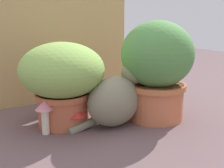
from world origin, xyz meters
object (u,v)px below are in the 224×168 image
leafy_planter (157,67)px  cat (117,98)px  mushroom_ornament_red (76,113)px  mushroom_ornament_pink (45,110)px  grass_planter (62,78)px

leafy_planter → cat: 0.24m
cat → mushroom_ornament_red: 0.19m
cat → mushroom_ornament_red: cat is taller
mushroom_ornament_pink → mushroom_ornament_red: mushroom_ornament_pink is taller
mushroom_ornament_pink → cat: bearing=-11.5°
leafy_planter → mushroom_ornament_red: (-0.38, 0.06, -0.17)m
cat → mushroom_ornament_red: bearing=168.2°
grass_planter → leafy_planter: (0.40, -0.15, 0.03)m
grass_planter → mushroom_ornament_pink: (-0.10, -0.06, -0.11)m
cat → mushroom_ornament_pink: size_ratio=2.74×
leafy_planter → mushroom_ornament_pink: bearing=170.4°
mushroom_ornament_pink → leafy_planter: bearing=-9.6°
grass_planter → leafy_planter: 0.43m
leafy_planter → mushroom_ornament_pink: 0.53m
mushroom_ornament_pink → grass_planter: bearing=31.2°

